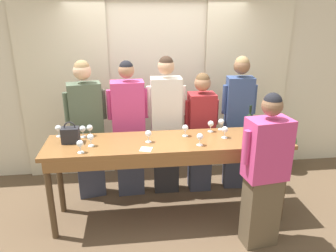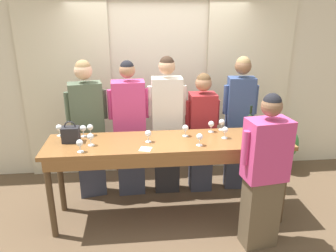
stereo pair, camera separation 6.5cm
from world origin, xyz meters
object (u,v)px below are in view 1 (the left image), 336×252
at_px(guest_pink_top, 129,129).
at_px(guest_striped_shirt, 201,132).
at_px(wine_glass_back_mid, 225,130).
at_px(wine_bottle, 249,123).
at_px(wine_glass_by_bottle, 247,135).
at_px(wine_glass_front_left, 83,129).
at_px(handbag, 70,135).
at_px(wine_glass_center_right, 200,137).
at_px(wine_glass_by_handbag, 148,134).
at_px(guest_olive_jacket, 87,129).
at_px(guest_navy_coat, 238,121).
at_px(potted_plant, 285,147).
at_px(tasting_bar, 169,151).
at_px(wine_glass_back_left, 221,122).
at_px(wine_glass_near_host, 90,138).
at_px(wine_glass_back_right, 58,129).
at_px(wine_glass_front_right, 80,144).
at_px(wine_glass_center_mid, 185,128).
at_px(guest_cream_sweater, 166,125).
at_px(wine_glass_center_left, 211,124).
at_px(wine_glass_front_mid, 90,128).

height_order(guest_pink_top, guest_striped_shirt, guest_pink_top).
bearing_deg(guest_striped_shirt, wine_glass_back_mid, -77.17).
height_order(wine_bottle, wine_glass_by_bottle, wine_bottle).
bearing_deg(wine_glass_front_left, guest_pink_top, 37.08).
relative_size(handbag, wine_glass_center_right, 1.78).
bearing_deg(guest_striped_shirt, wine_glass_center_right, -103.47).
relative_size(wine_glass_by_handbag, guest_pink_top, 0.08).
bearing_deg(wine_glass_back_mid, guest_olive_jacket, 159.34).
bearing_deg(guest_pink_top, guest_navy_coat, 0.00).
relative_size(guest_navy_coat, potted_plant, 2.65).
bearing_deg(potted_plant, handbag, -163.09).
relative_size(tasting_bar, wine_glass_back_left, 20.00).
bearing_deg(wine_glass_center_right, tasting_bar, 155.15).
distance_m(wine_glass_front_left, wine_glass_near_host, 0.30).
relative_size(wine_glass_center_right, wine_glass_back_left, 1.00).
bearing_deg(wine_glass_back_right, wine_glass_front_left, -10.63).
height_order(tasting_bar, guest_olive_jacket, guest_olive_jacket).
bearing_deg(wine_glass_front_right, wine_glass_back_mid, 8.08).
height_order(wine_glass_center_mid, guest_olive_jacket, guest_olive_jacket).
distance_m(wine_bottle, wine_glass_by_bottle, 0.36).
relative_size(guest_cream_sweater, guest_striped_shirt, 1.13).
xyz_separation_m(guest_olive_jacket, potted_plant, (2.91, 0.37, -0.56)).
xyz_separation_m(wine_glass_back_mid, wine_glass_by_bottle, (0.20, -0.19, 0.00)).
bearing_deg(wine_glass_center_mid, wine_glass_front_left, 174.80).
height_order(wine_glass_center_left, wine_glass_back_mid, same).
height_order(wine_glass_center_left, guest_olive_jacket, guest_olive_jacket).
bearing_deg(wine_glass_front_right, wine_glass_front_left, 93.67).
xyz_separation_m(wine_glass_front_mid, wine_glass_by_bottle, (1.75, -0.43, 0.00)).
relative_size(handbag, wine_glass_by_handbag, 1.78).
distance_m(wine_glass_front_right, wine_glass_center_left, 1.55).
height_order(wine_glass_back_right, wine_glass_near_host, same).
relative_size(wine_glass_back_left, guest_navy_coat, 0.07).
xyz_separation_m(wine_glass_back_left, guest_striped_shirt, (-0.17, 0.34, -0.25)).
xyz_separation_m(wine_glass_center_right, potted_plant, (1.61, 1.16, -0.70)).
distance_m(wine_glass_center_right, guest_cream_sweater, 0.85).
distance_m(wine_glass_front_mid, guest_cream_sweater, 1.02).
bearing_deg(wine_glass_back_right, guest_navy_coat, 8.63).
height_order(wine_glass_front_right, wine_glass_center_mid, same).
xyz_separation_m(wine_glass_near_host, guest_cream_sweater, (0.90, 0.68, -0.13)).
distance_m(wine_glass_center_mid, guest_pink_top, 0.85).
xyz_separation_m(guest_olive_jacket, guest_striped_shirt, (1.49, -0.00, -0.11)).
distance_m(wine_glass_center_right, wine_glass_near_host, 1.18).
relative_size(tasting_bar, handbag, 11.25).
relative_size(wine_glass_center_right, potted_plant, 0.20).
relative_size(tasting_bar, wine_glass_center_mid, 20.00).
height_order(wine_glass_front_right, wine_glass_back_mid, same).
xyz_separation_m(tasting_bar, wine_glass_by_handbag, (-0.23, 0.01, 0.21)).
distance_m(tasting_bar, wine_glass_front_right, 0.99).
relative_size(wine_glass_front_mid, guest_navy_coat, 0.07).
bearing_deg(wine_glass_center_left, guest_cream_sweater, 141.24).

